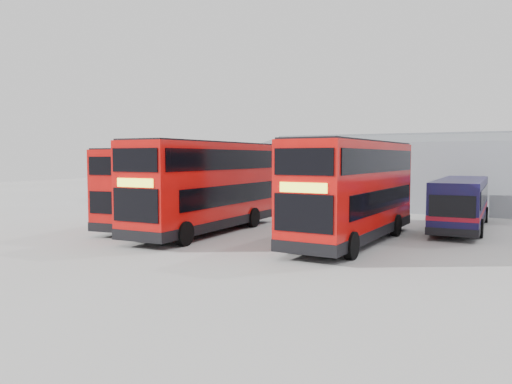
% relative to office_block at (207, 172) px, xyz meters
% --- Properties ---
extents(ground_plane, '(120.00, 120.00, 0.00)m').
position_rel_office_block_xyz_m(ground_plane, '(14.00, -17.99, -2.58)').
color(ground_plane, '#A2A29C').
rests_on(ground_plane, ground).
extents(office_block, '(12.30, 8.32, 5.12)m').
position_rel_office_block_xyz_m(office_block, '(0.00, 0.00, 0.00)').
color(office_block, navy).
rests_on(office_block, ground).
extents(maintenance_shed, '(30.50, 12.00, 5.89)m').
position_rel_office_block_xyz_m(maintenance_shed, '(22.00, 2.01, 0.02)').
color(maintenance_shed, gray).
rests_on(maintenance_shed, ground).
extents(double_decker_left, '(3.54, 10.56, 4.39)m').
position_rel_office_block_xyz_m(double_decker_left, '(8.26, -16.83, -0.40)').
color(double_decker_left, red).
rests_on(double_decker_left, ground).
extents(double_decker_centre, '(3.01, 11.30, 4.75)m').
position_rel_office_block_xyz_m(double_decker_centre, '(11.76, -17.91, -0.21)').
color(double_decker_centre, red).
rests_on(double_decker_centre, ground).
extents(double_decker_right, '(3.20, 11.22, 4.70)m').
position_rel_office_block_xyz_m(double_decker_right, '(19.44, -17.29, -0.24)').
color(double_decker_right, red).
rests_on(double_decker_right, ground).
extents(single_decker_blue, '(2.62, 10.22, 2.75)m').
position_rel_office_block_xyz_m(single_decker_blue, '(23.45, -10.38, -1.21)').
color(single_decker_blue, '#0C0C37').
rests_on(single_decker_blue, ground).
extents(panel_van, '(2.59, 4.69, 1.94)m').
position_rel_office_block_xyz_m(panel_van, '(0.50, -6.24, -1.49)').
color(panel_van, white).
rests_on(panel_van, ground).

